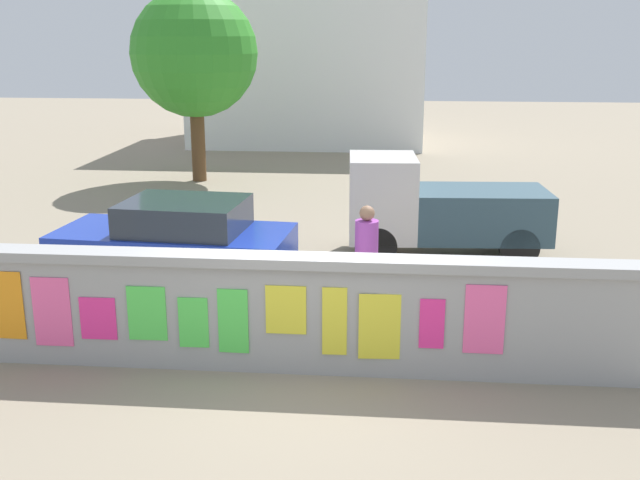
# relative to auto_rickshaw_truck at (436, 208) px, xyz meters

# --- Properties ---
(ground) EXTENTS (60.00, 60.00, 0.00)m
(ground) POSITION_rel_auto_rickshaw_truck_xyz_m (-1.78, 2.86, -0.90)
(ground) COLOR gray
(poster_wall) EXTENTS (8.59, 0.42, 1.46)m
(poster_wall) POSITION_rel_auto_rickshaw_truck_xyz_m (-1.79, -5.14, -0.15)
(poster_wall) COLOR #9D9D9D
(poster_wall) RESTS_ON ground
(auto_rickshaw_truck) EXTENTS (3.68, 1.70, 1.85)m
(auto_rickshaw_truck) POSITION_rel_auto_rickshaw_truck_xyz_m (0.00, 0.00, 0.00)
(auto_rickshaw_truck) COLOR black
(auto_rickshaw_truck) RESTS_ON ground
(car_parked) EXTENTS (3.93, 2.01, 1.40)m
(car_parked) POSITION_rel_auto_rickshaw_truck_xyz_m (-4.31, -2.00, -0.17)
(car_parked) COLOR black
(car_parked) RESTS_ON ground
(motorcycle) EXTENTS (1.88, 0.66, 0.87)m
(motorcycle) POSITION_rel_auto_rickshaw_truck_xyz_m (0.43, -3.74, -0.44)
(motorcycle) COLOR black
(motorcycle) RESTS_ON ground
(person_walking) EXTENTS (0.36, 0.36, 1.62)m
(person_walking) POSITION_rel_auto_rickshaw_truck_xyz_m (-1.18, -3.09, 0.09)
(person_walking) COLOR yellow
(person_walking) RESTS_ON ground
(tree_roadside) EXTENTS (3.41, 3.41, 5.18)m
(tree_roadside) POSITION_rel_auto_rickshaw_truck_xyz_m (-6.15, 6.79, 2.55)
(tree_roadside) COLOR brown
(tree_roadside) RESTS_ON ground
(building_background) EXTENTS (8.59, 6.57, 6.42)m
(building_background) POSITION_rel_auto_rickshaw_truck_xyz_m (-3.89, 15.37, 2.33)
(building_background) COLOR white
(building_background) RESTS_ON ground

